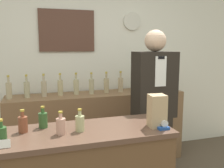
# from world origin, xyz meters

# --- Properties ---
(back_wall) EXTENTS (5.20, 0.09, 2.70)m
(back_wall) POSITION_xyz_m (-0.00, 2.00, 1.36)
(back_wall) COLOR silver
(back_wall) RESTS_ON ground_plane
(back_shelf) EXTENTS (2.31, 0.48, 0.95)m
(back_shelf) POSITION_xyz_m (0.08, 1.70, 0.48)
(back_shelf) COLOR brown
(back_shelf) RESTS_ON ground_plane
(shopkeeper) EXTENTS (0.44, 0.28, 1.74)m
(shopkeeper) POSITION_xyz_m (0.53, 0.97, 0.87)
(shopkeeper) COLOR black
(shopkeeper) RESTS_ON ground_plane
(potted_plant) EXTENTS (0.26, 0.26, 0.36)m
(potted_plant) POSITION_xyz_m (1.02, 1.71, 1.15)
(potted_plant) COLOR #9E998E
(potted_plant) RESTS_ON back_shelf
(paper_bag) EXTENTS (0.14, 0.13, 0.27)m
(paper_bag) POSITION_xyz_m (0.23, 0.33, 1.05)
(paper_bag) COLOR tan
(paper_bag) RESTS_ON display_counter
(tape_dispenser) EXTENTS (0.09, 0.06, 0.07)m
(tape_dispenser) POSITION_xyz_m (0.25, 0.26, 0.94)
(tape_dispenser) COLOR #1E4799
(tape_dispenser) RESTS_ON display_counter
(price_card_left) EXTENTS (0.09, 0.02, 0.06)m
(price_card_left) POSITION_xyz_m (-0.92, 0.24, 0.95)
(price_card_left) COLOR white
(price_card_left) RESTS_ON display_counter
(counter_bottle_0) EXTENTS (0.07, 0.07, 0.18)m
(counter_bottle_0) POSITION_xyz_m (-0.93, 0.31, 0.99)
(counter_bottle_0) COLOR #2C5326
(counter_bottle_0) RESTS_ON display_counter
(counter_bottle_1) EXTENTS (0.07, 0.07, 0.18)m
(counter_bottle_1) POSITION_xyz_m (-0.80, 0.52, 0.99)
(counter_bottle_1) COLOR brown
(counter_bottle_1) RESTS_ON display_counter
(counter_bottle_2) EXTENTS (0.07, 0.07, 0.18)m
(counter_bottle_2) POSITION_xyz_m (-0.65, 0.59, 0.99)
(counter_bottle_2) COLOR #32592B
(counter_bottle_2) RESTS_ON display_counter
(counter_bottle_3) EXTENTS (0.07, 0.07, 0.18)m
(counter_bottle_3) POSITION_xyz_m (-0.53, 0.39, 0.99)
(counter_bottle_3) COLOR tan
(counter_bottle_3) RESTS_ON display_counter
(counter_bottle_4) EXTENTS (0.07, 0.07, 0.18)m
(counter_bottle_4) POSITION_xyz_m (-0.39, 0.42, 0.99)
(counter_bottle_4) COLOR tan
(counter_bottle_4) RESTS_ON display_counter
(shelf_bottle_0) EXTENTS (0.07, 0.07, 0.28)m
(shelf_bottle_0) POSITION_xyz_m (-0.99, 1.68, 1.06)
(shelf_bottle_0) COLOR tan
(shelf_bottle_0) RESTS_ON back_shelf
(shelf_bottle_1) EXTENTS (0.07, 0.07, 0.28)m
(shelf_bottle_1) POSITION_xyz_m (-0.79, 1.69, 1.06)
(shelf_bottle_1) COLOR tan
(shelf_bottle_1) RESTS_ON back_shelf
(shelf_bottle_2) EXTENTS (0.07, 0.07, 0.28)m
(shelf_bottle_2) POSITION_xyz_m (-0.59, 1.71, 1.06)
(shelf_bottle_2) COLOR tan
(shelf_bottle_2) RESTS_ON back_shelf
(shelf_bottle_3) EXTENTS (0.07, 0.07, 0.28)m
(shelf_bottle_3) POSITION_xyz_m (-0.39, 1.72, 1.06)
(shelf_bottle_3) COLOR tan
(shelf_bottle_3) RESTS_ON back_shelf
(shelf_bottle_4) EXTENTS (0.07, 0.07, 0.28)m
(shelf_bottle_4) POSITION_xyz_m (-0.20, 1.71, 1.06)
(shelf_bottle_4) COLOR tan
(shelf_bottle_4) RESTS_ON back_shelf
(shelf_bottle_5) EXTENTS (0.07, 0.07, 0.28)m
(shelf_bottle_5) POSITION_xyz_m (0.00, 1.69, 1.06)
(shelf_bottle_5) COLOR tan
(shelf_bottle_5) RESTS_ON back_shelf
(shelf_bottle_6) EXTENTS (0.07, 0.07, 0.28)m
(shelf_bottle_6) POSITION_xyz_m (0.20, 1.70, 1.06)
(shelf_bottle_6) COLOR tan
(shelf_bottle_6) RESTS_ON back_shelf
(shelf_bottle_7) EXTENTS (0.07, 0.07, 0.28)m
(shelf_bottle_7) POSITION_xyz_m (0.40, 1.70, 1.06)
(shelf_bottle_7) COLOR tan
(shelf_bottle_7) RESTS_ON back_shelf
(shelf_bottle_8) EXTENTS (0.07, 0.07, 0.28)m
(shelf_bottle_8) POSITION_xyz_m (0.60, 1.72, 1.06)
(shelf_bottle_8) COLOR tan
(shelf_bottle_8) RESTS_ON back_shelf
(shelf_bottle_9) EXTENTS (0.07, 0.07, 0.28)m
(shelf_bottle_9) POSITION_xyz_m (0.80, 1.69, 1.06)
(shelf_bottle_9) COLOR #B1AC86
(shelf_bottle_9) RESTS_ON back_shelf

